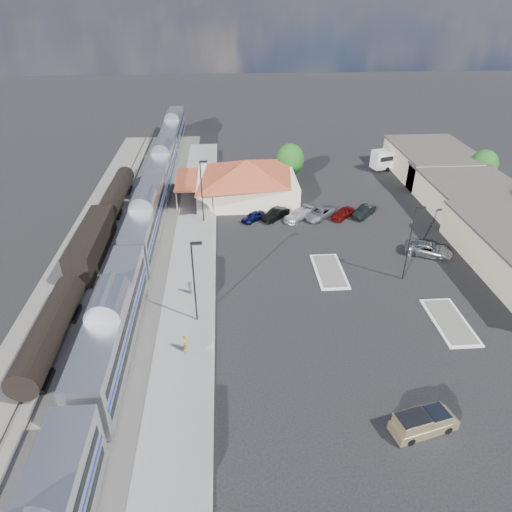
{
  "coord_description": "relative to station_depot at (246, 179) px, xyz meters",
  "views": [
    {
      "loc": [
        -7.64,
        -41.97,
        28.85
      ],
      "look_at": [
        -4.61,
        1.51,
        2.8
      ],
      "focal_mm": 32.0,
      "sensor_mm": 36.0,
      "label": 1
    }
  ],
  "objects": [
    {
      "name": "traffic_island_north",
      "position": [
        18.56,
        -32.0,
        -3.03
      ],
      "size": [
        3.3,
        7.5,
        0.21
      ],
      "color": "silver",
      "rests_on": "ground"
    },
    {
      "name": "platform",
      "position": [
        -7.44,
        -18.0,
        -3.04
      ],
      "size": [
        5.5,
        92.0,
        0.18
      ],
      "primitive_type": "cube",
      "color": "gray",
      "rests_on": "ground"
    },
    {
      "name": "coach_bus",
      "position": [
        28.56,
        12.0,
        -1.07
      ],
      "size": [
        11.38,
        5.6,
        3.58
      ],
      "rotation": [
        0.0,
        0.0,
        1.87
      ],
      "color": "white",
      "rests_on": "ground"
    },
    {
      "name": "lamp_plat_s",
      "position": [
        -6.34,
        -30.0,
        2.21
      ],
      "size": [
        1.08,
        0.25,
        9.0
      ],
      "color": "black",
      "rests_on": "ground"
    },
    {
      "name": "parked_car_a",
      "position": [
        0.55,
        -8.02,
        -2.49
      ],
      "size": [
        3.81,
        3.58,
        1.27
      ],
      "primitive_type": "imported",
      "rotation": [
        0.0,
        0.0,
        -0.86
      ],
      "color": "#0C103D",
      "rests_on": "ground"
    },
    {
      "name": "person_b",
      "position": [
        -7.4,
        -25.49,
        -2.14
      ],
      "size": [
        0.82,
        0.93,
        1.61
      ],
      "primitive_type": "imported",
      "rotation": [
        0.0,
        0.0,
        -1.26
      ],
      "color": "silver",
      "rests_on": "platform"
    },
    {
      "name": "parked_car_e",
      "position": [
        13.35,
        -8.02,
        -2.41
      ],
      "size": [
        4.2,
        4.18,
        1.44
      ],
      "primitive_type": "imported",
      "rotation": [
        0.0,
        0.0,
        -0.79
      ],
      "color": "maroon",
      "rests_on": "ground"
    },
    {
      "name": "lamp_plat_n",
      "position": [
        -6.34,
        -8.0,
        2.21
      ],
      "size": [
        1.08,
        0.25,
        9.0
      ],
      "color": "black",
      "rests_on": "ground"
    },
    {
      "name": "suv",
      "position": [
        21.51,
        -19.01,
        -2.34
      ],
      "size": [
        6.28,
        4.91,
        1.59
      ],
      "primitive_type": "imported",
      "rotation": [
        0.0,
        0.0,
        1.11
      ],
      "color": "gray",
      "rests_on": "ground"
    },
    {
      "name": "freight_cars",
      "position": [
        -19.44,
        -16.99,
        -1.21
      ],
      "size": [
        2.8,
        46.0,
        4.0
      ],
      "color": "black",
      "rests_on": "ground"
    },
    {
      "name": "ground",
      "position": [
        4.56,
        -24.0,
        -3.13
      ],
      "size": [
        280.0,
        280.0,
        0.0
      ],
      "primitive_type": "plane",
      "color": "black",
      "rests_on": "ground"
    },
    {
      "name": "lamp_lot",
      "position": [
        16.66,
        -24.0,
        2.21
      ],
      "size": [
        1.08,
        0.25,
        9.0
      ],
      "color": "black",
      "rests_on": "ground"
    },
    {
      "name": "buildings_east",
      "position": [
        32.56,
        -9.72,
        -0.86
      ],
      "size": [
        14.4,
        51.4,
        4.8
      ],
      "color": "#C6B28C",
      "rests_on": "ground"
    },
    {
      "name": "traffic_island_south",
      "position": [
        8.56,
        -22.0,
        -3.03
      ],
      "size": [
        3.3,
        7.5,
        0.21
      ],
      "color": "silver",
      "rests_on": "ground"
    },
    {
      "name": "parked_car_c",
      "position": [
        6.95,
        -8.02,
        -2.41
      ],
      "size": [
        4.99,
        4.87,
        1.44
      ],
      "primitive_type": "imported",
      "rotation": [
        0.0,
        0.0,
        -0.81
      ],
      "color": "silver",
      "rests_on": "ground"
    },
    {
      "name": "tree_east_c",
      "position": [
        38.56,
        2.0,
        0.63
      ],
      "size": [
        4.41,
        4.41,
        6.21
      ],
      "color": "#382314",
      "rests_on": "ground"
    },
    {
      "name": "parked_car_d",
      "position": [
        10.15,
        -7.72,
        -2.41
      ],
      "size": [
        5.43,
        5.36,
        1.45
      ],
      "primitive_type": "imported",
      "rotation": [
        0.0,
        0.0,
        -0.8
      ],
      "color": "#989BA1",
      "rests_on": "ground"
    },
    {
      "name": "parked_car_b",
      "position": [
        3.75,
        -7.72,
        -2.38
      ],
      "size": [
        4.45,
        4.28,
        1.51
      ],
      "primitive_type": "imported",
      "rotation": [
        0.0,
        0.0,
        -0.83
      ],
      "color": "black",
      "rests_on": "ground"
    },
    {
      "name": "pickup_truck",
      "position": [
        10.99,
        -44.16,
        -2.31
      ],
      "size": [
        5.31,
        2.99,
        1.73
      ],
      "rotation": [
        0.0,
        0.0,
        1.82
      ],
      "color": "tan",
      "rests_on": "ground"
    },
    {
      "name": "station_depot",
      "position": [
        0.0,
        0.0,
        0.0
      ],
      "size": [
        18.35,
        12.24,
        6.2
      ],
      "color": "#BEAE8B",
      "rests_on": "ground"
    },
    {
      "name": "railbed",
      "position": [
        -16.44,
        -16.0,
        -3.07
      ],
      "size": [
        16.0,
        100.0,
        0.12
      ],
      "primitive_type": "cube",
      "color": "#4C4944",
      "rests_on": "ground"
    },
    {
      "name": "tree_depot",
      "position": [
        7.56,
        6.0,
        0.89
      ],
      "size": [
        4.71,
        4.71,
        6.63
      ],
      "color": "#382314",
      "rests_on": "ground"
    },
    {
      "name": "passenger_train",
      "position": [
        -13.44,
        -12.97,
        -0.26
      ],
      "size": [
        3.0,
        104.0,
        5.55
      ],
      "color": "silver",
      "rests_on": "ground"
    },
    {
      "name": "person_a",
      "position": [
        -7.23,
        -34.44,
        -2.03
      ],
      "size": [
        0.55,
        0.74,
        1.84
      ],
      "primitive_type": "imported",
      "rotation": [
        0.0,
        0.0,
        1.4
      ],
      "color": "gold",
      "rests_on": "platform"
    },
    {
      "name": "parked_car_f",
      "position": [
        16.55,
        -7.72,
        -2.38
      ],
      "size": [
        4.26,
        4.42,
        1.5
      ],
      "primitive_type": "imported",
      "rotation": [
        0.0,
        0.0,
        -0.75
      ],
      "color": "black",
      "rests_on": "ground"
    }
  ]
}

